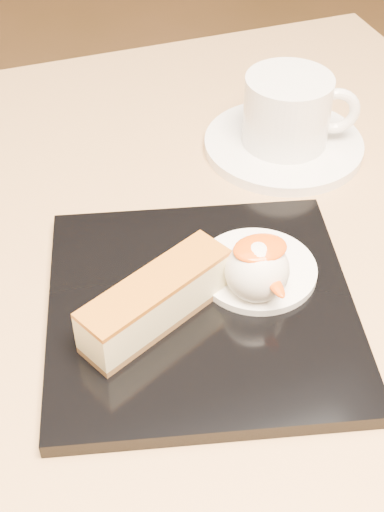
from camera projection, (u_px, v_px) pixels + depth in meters
name	position (u px, v px, depth m)	size (l,w,h in m)	color
table	(149.00, 427.00, 0.63)	(0.80, 0.80, 0.72)	black
dessert_plate	(201.00, 308.00, 0.52)	(0.22, 0.22, 0.01)	black
cheesecake	(156.00, 300.00, 0.49)	(0.12, 0.08, 0.04)	brown
cream_smear	(257.00, 270.00, 0.53)	(0.09, 0.09, 0.01)	white
ice_cream_scoop	(257.00, 270.00, 0.50)	(0.05, 0.05, 0.05)	white
mango_sauce	(260.00, 248.00, 0.49)	(0.04, 0.03, 0.01)	#EF4F07
mint_sprig	(209.00, 254.00, 0.54)	(0.03, 0.02, 0.00)	#2C8734
saucer	(283.00, 145.00, 0.68)	(0.15, 0.15, 0.01)	white
coffee_cup	(289.00, 109.00, 0.65)	(0.10, 0.08, 0.06)	white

